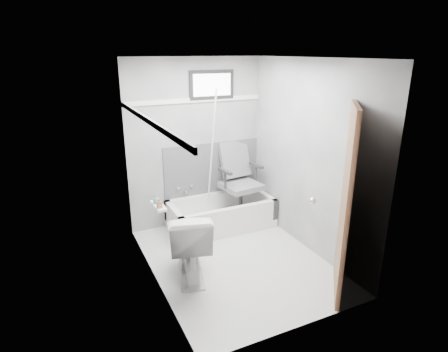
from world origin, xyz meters
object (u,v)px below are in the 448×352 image
toilet (189,243)px  soap_bottle_a (159,203)px  office_chair (241,181)px  door (387,211)px  soap_bottle_b (156,199)px  bathtub (221,214)px

toilet → soap_bottle_a: bearing=18.1°
office_chair → toilet: (-1.19, -1.02, -0.25)m
toilet → door: size_ratio=0.42×
door → toilet: bearing=142.4°
soap_bottle_a → office_chair: bearing=34.4°
soap_bottle_a → soap_bottle_b: bearing=90.0°
bathtub → soap_bottle_b: bearing=-143.9°
office_chair → soap_bottle_b: office_chair is taller
bathtub → toilet: bearing=-131.0°
bathtub → door: door is taller
office_chair → soap_bottle_a: size_ratio=9.41×
toilet → door: door is taller
bathtub → soap_bottle_a: size_ratio=13.11×
soap_bottle_a → soap_bottle_b: 0.14m
soap_bottle_a → toilet: bearing=2.5°
toilet → soap_bottle_a: size_ratio=7.30×
office_chair → toilet: size_ratio=1.29×
door → soap_bottle_a: 2.27m
bathtub → soap_bottle_a: bearing=-139.7°
office_chair → soap_bottle_b: (-1.51, -0.89, 0.30)m
soap_bottle_b → office_chair: bearing=30.6°
door → soap_bottle_a: bearing=147.6°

